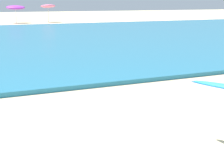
# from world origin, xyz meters

# --- Properties ---
(beach_umbrella_4) EXTENTS (2.14, 2.17, 2.11)m
(beach_umbrella_4) POSITION_xyz_m (5.73, 38.26, 1.79)
(beach_umbrella_4) COLOR beige
(beach_umbrella_4) RESTS_ON ground
(beach_umbrella_5) EXTENTS (1.77, 1.79, 2.18)m
(beach_umbrella_5) POSITION_xyz_m (9.61, 38.49, 1.91)
(beach_umbrella_5) COLOR beige
(beach_umbrella_5) RESTS_ON ground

